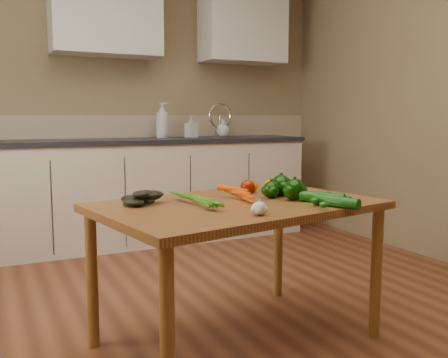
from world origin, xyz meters
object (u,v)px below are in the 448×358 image
Objects in this scene: pepper_c at (294,190)px; tomato_b at (252,187)px; tomato_c at (271,185)px; garlic_bulb at (259,208)px; soap_bottle_c at (223,128)px; table at (237,218)px; zucchini_b at (336,202)px; pepper_b at (281,186)px; tomato_a at (248,187)px; carrot_bunch at (226,195)px; soap_bottle_b at (191,127)px; leafy_greens at (140,194)px; soap_bottle_a at (162,120)px; pepper_a at (271,190)px; zucchini_a at (322,197)px.

pepper_c is 1.52× the size of tomato_b.
tomato_c is (0.10, -0.03, 0.01)m from tomato_b.
soap_bottle_c is at bearing 67.42° from garlic_bulb.
table is 0.31m from pepper_c.
table is at bearing -130.45° from tomato_b.
pepper_b is at bearing 96.45° from zucchini_b.
garlic_bulb is at bearing -131.72° from pepper_b.
tomato_c is at bearing 54.68° from garlic_bulb.
soap_bottle_c is at bearing 71.90° from pepper_b.
table is 18.14× the size of tomato_a.
zucchini_b is at bearing -52.63° from carrot_bunch.
soap_bottle_b is 2.30m from leafy_greens.
garlic_bulb is at bearing -52.40° from leafy_greens.
pepper_c is at bearing -145.97° from soap_bottle_a.
soap_bottle_b is 2.49× the size of tomato_c.
leafy_greens is (-0.42, 0.15, 0.12)m from table.
soap_bottle_a is at bearing 84.02° from tomato_a.
soap_bottle_b is at bearing 76.40° from tomato_a.
garlic_bulb is 0.43m from pepper_c.
tomato_b is (0.64, 0.10, -0.01)m from leafy_greens.
zucchini_b is at bearing -83.55° from pepper_b.
soap_bottle_b is 0.83× the size of carrot_bunch.
leafy_greens is at bearing 153.62° from carrot_bunch.
zucchini_b is (0.40, 0.01, -0.00)m from garlic_bulb.
soap_bottle_b reaches higher than leafy_greens.
leafy_greens reaches higher than zucchini_b.
tomato_a is at bearing 150.13° from soap_bottle_b.
soap_bottle_b is at bearing 63.25° from table.
soap_bottle_c is 2.07× the size of tomato_c.
tomato_b is (0.00, 0.21, -0.01)m from pepper_a.
tomato_b is 0.45m from zucchini_a.
table is 0.24m from pepper_a.
pepper_a is at bearing -79.26° from tomato_a.
table is at bearing 57.10° from soap_bottle_c.
carrot_bunch is at bearing 123.38° from table.
tomato_a reaches higher than zucchini_b.
zucchini_b is (0.76, -0.46, -0.02)m from leafy_greens.
garlic_bulb is at bearing -115.97° from tomato_b.
leafy_greens reaches higher than tomato_b.
pepper_c reaches higher than zucchini_a.
soap_bottle_b is 2.39m from zucchini_a.
pepper_c is 1.31× the size of tomato_a.
tomato_c is (0.38, 0.53, 0.01)m from garlic_bulb.
carrot_bunch is 0.34m from pepper_b.
table is at bearing -168.32° from pepper_a.
tomato_b is 0.31× the size of zucchini_b.
zucchini_b is (0.04, -0.39, -0.03)m from pepper_b.
leafy_greens is 0.72m from pepper_b.
zucchini_b is at bearing -69.78° from pepper_a.
carrot_bunch is at bearing 162.05° from pepper_c.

